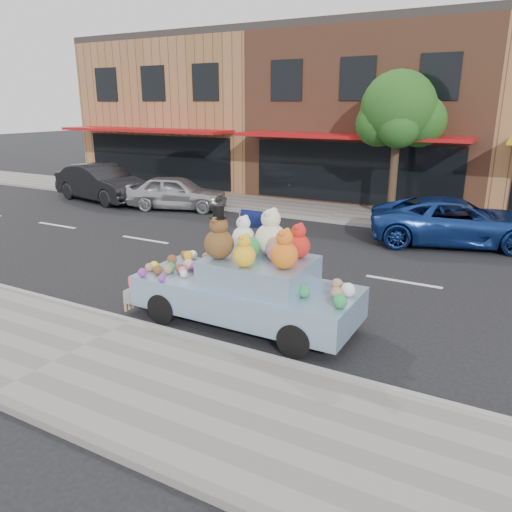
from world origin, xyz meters
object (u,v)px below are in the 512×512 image
Objects in this scene: car_silver at (177,193)px; art_car at (247,284)px; car_dark at (101,183)px; car_blue at (456,222)px; street_tree at (399,115)px.

art_car is (7.90, -8.11, 0.13)m from car_silver.
car_silver is 0.89× the size of art_car.
art_car is at bearing -112.92° from car_dark.
car_silver is 0.80× the size of car_blue.
car_dark is at bearing 74.77° from car_silver.
car_blue is 14.53m from car_dark.
car_blue is 1.12× the size of art_car.
art_car reaches higher than car_silver.
car_dark is (-12.01, -2.39, -2.89)m from street_tree.
car_dark is 1.08× the size of art_car.
art_car is (-2.66, -7.99, 0.12)m from car_blue.
street_tree is at bearing -67.75° from car_dark.
car_silver is (-8.04, -2.26, -3.01)m from street_tree.
street_tree is 12.59m from car_dark.
street_tree reaches higher than car_silver.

